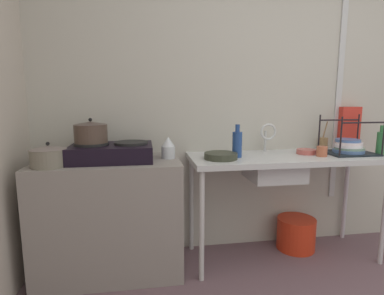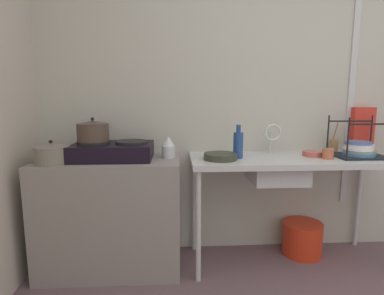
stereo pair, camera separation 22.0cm
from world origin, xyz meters
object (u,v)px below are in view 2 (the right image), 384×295
Objects in this scene: stove at (113,151)px; percolator at (169,147)px; pot_beside_stove at (51,153)px; sink_basin at (277,170)px; bottle_by_sink at (238,144)px; frying_pan at (220,156)px; small_bowl_on_drainboard at (312,154)px; cup_by_rack at (328,154)px; cereal_box at (362,130)px; faucet at (272,134)px; pot_on_left_burner at (93,131)px; bucket_on_floor at (302,238)px; dish_rack at (359,150)px; utensil_jar at (334,145)px.

percolator is (0.39, 0.02, 0.02)m from stove.
sink_basin is (1.56, 0.12, -0.16)m from pot_beside_stove.
stove is 2.29× the size of bottle_by_sink.
frying_pan is 0.72m from small_bowl_on_drainboard.
stove is at bearing -178.65° from small_bowl_on_drainboard.
bottle_by_sink is at bearing -0.82° from stove.
cereal_box is at bearing 34.75° from cup_by_rack.
faucet is (1.19, 0.14, 0.09)m from stove.
percolator reaches higher than sink_basin.
pot_on_left_burner is 1.62m from small_bowl_on_drainboard.
faucet reaches higher than bucket_on_floor.
pot_on_left_burner is 0.61× the size of dish_rack.
small_bowl_on_drainboard is at bearing 118.24° from cup_by_rack.
small_bowl_on_drainboard is 0.62× the size of utensil_jar.
utensil_jar is at bearing 15.21° from bottle_by_sink.
pot_beside_stove is 2.18m from dish_rack.
dish_rack is (1.94, -0.01, -0.15)m from pot_on_left_burner.
pot_on_left_burner reaches higher than frying_pan.
pot_beside_stove is 0.62× the size of dish_rack.
cereal_box reaches higher than pot_on_left_burner.
dish_rack is at bearing 0.85° from sink_basin.
utensil_jar is (-0.07, 0.22, 0.00)m from dish_rack.
sink_basin is (1.19, -0.02, -0.15)m from stove.
bucket_on_floor is (0.56, 0.11, -0.79)m from bottle_by_sink.
utensil_jar reaches higher than stove.
dish_rack reaches higher than stove.
cereal_box is at bearing 13.02° from frying_pan.
pot_on_left_burner is 1.52× the size of small_bowl_on_drainboard.
sink_basin is 0.35m from bottle_by_sink.
faucet is 0.34m from bottle_by_sink.
pot_on_left_burner is 1.68m from cup_by_rack.
utensil_jar reaches higher than frying_pan.
stove is at bearing -171.04° from cereal_box.
percolator reaches higher than stove.
pot_on_left_burner is at bearing -177.35° from percolator.
bottle_by_sink is (1.27, 0.12, 0.03)m from pot_beside_stove.
utensil_jar reaches higher than sink_basin.
faucet reaches higher than stove.
bottle_by_sink is at bearing -0.71° from pot_on_left_burner.
sink_basin is 1.24× the size of bucket_on_floor.
pot_beside_stove is at bearing -172.71° from bucket_on_floor.
sink_basin is at bearing 4.28° from pot_beside_stove.
pot_beside_stove is 2.00m from bucket_on_floor.
sink_basin is at bearing -169.37° from small_bowl_on_drainboard.
cereal_box is 1.15× the size of bucket_on_floor.
faucet is 0.66× the size of cereal_box.
faucet is at bearing 25.09° from frying_pan.
pot_beside_stove is at bearing -150.68° from pot_on_left_burner.
utensil_jar is (0.83, 0.23, -0.05)m from bottle_by_sink.
pot_on_left_burner is 1.94m from dish_rack.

